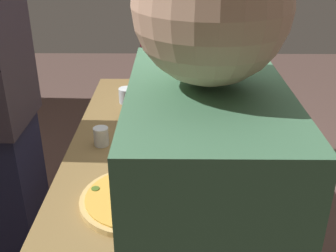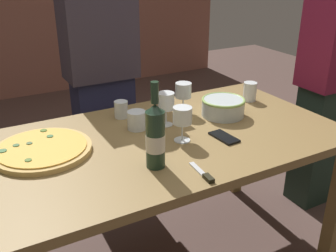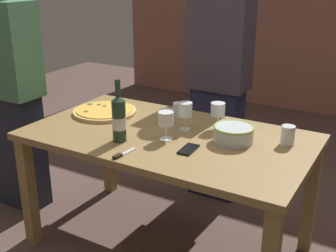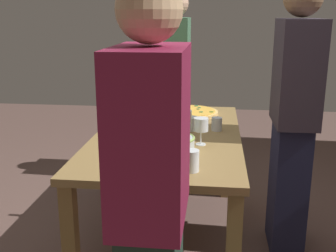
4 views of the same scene
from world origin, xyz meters
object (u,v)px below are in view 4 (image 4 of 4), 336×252
(person_host, at_px, (151,211))
(cup_spare, at_px, (192,161))
(cup_amber, at_px, (191,123))
(pizza_knife, at_px, (112,128))
(wine_glass_far_left, at_px, (185,118))
(dining_table, at_px, (168,147))
(cup_ceramic, at_px, (217,124))
(person_guest_right, at_px, (293,119))
(wine_glass_near_pizza, at_px, (201,125))
(person_guest_left, at_px, (175,86))
(cell_phone, at_px, (139,142))
(wine_bottle, at_px, (138,106))
(serving_bowl, at_px, (175,144))
(wine_glass_by_bottle, at_px, (155,117))
(pizza, at_px, (191,112))

(person_host, bearing_deg, cup_spare, -15.03)
(cup_amber, bearing_deg, pizza_knife, -85.52)
(wine_glass_far_left, relative_size, person_host, 0.10)
(dining_table, bearing_deg, cup_amber, 123.99)
(cup_ceramic, bearing_deg, person_host, -10.11)
(person_guest_right, bearing_deg, wine_glass_near_pizza, 21.06)
(dining_table, xyz_separation_m, person_guest_left, (-1.18, -0.07, 0.19))
(cup_ceramic, distance_m, pizza_knife, 0.68)
(cup_ceramic, xyz_separation_m, person_host, (1.27, -0.23, 0.02))
(cell_phone, bearing_deg, wine_bottle, 7.50)
(serving_bowl, xyz_separation_m, wine_glass_near_pizza, (-0.15, 0.14, 0.07))
(cup_amber, xyz_separation_m, pizza_knife, (0.04, -0.51, -0.04))
(dining_table, height_order, person_guest_left, person_guest_left)
(wine_glass_by_bottle, distance_m, wine_glass_far_left, 0.19)
(pizza_knife, distance_m, person_host, 1.30)
(wine_glass_near_pizza, distance_m, cell_phone, 0.38)
(wine_glass_far_left, xyz_separation_m, pizza_knife, (-0.10, -0.48, -0.11))
(wine_glass_far_left, distance_m, person_guest_right, 0.66)
(dining_table, height_order, wine_bottle, wine_bottle)
(cup_amber, bearing_deg, wine_glass_near_pizza, 14.36)
(wine_glass_by_bottle, bearing_deg, wine_bottle, -144.87)
(cell_phone, xyz_separation_m, person_guest_left, (-1.39, 0.07, 0.09))
(cup_ceramic, relative_size, person_guest_left, 0.05)
(person_guest_right, bearing_deg, person_host, 57.73)
(wine_glass_by_bottle, xyz_separation_m, cup_amber, (-0.12, 0.21, -0.07))
(pizza, xyz_separation_m, cup_spare, (1.16, 0.07, 0.04))
(dining_table, height_order, wine_glass_by_bottle, wine_glass_by_bottle)
(serving_bowl, bearing_deg, pizza, 177.85)
(cup_spare, xyz_separation_m, person_host, (0.55, -0.11, 0.01))
(dining_table, relative_size, wine_bottle, 4.67)
(cup_amber, height_order, cup_ceramic, cup_amber)
(wine_glass_by_bottle, xyz_separation_m, person_guest_right, (-0.06, 0.84, -0.01))
(dining_table, bearing_deg, wine_glass_near_pizza, 45.80)
(cell_phone, bearing_deg, cup_amber, -46.78)
(serving_bowl, relative_size, cup_spare, 2.11)
(cup_ceramic, relative_size, cell_phone, 0.60)
(pizza, bearing_deg, wine_glass_far_left, -0.05)
(wine_glass_by_bottle, height_order, cup_ceramic, wine_glass_by_bottle)
(cup_amber, relative_size, cell_phone, 0.61)
(pizza, height_order, person_host, person_host)
(cup_ceramic, relative_size, pizza_knife, 0.52)
(wine_glass_near_pizza, relative_size, person_guest_right, 0.09)
(wine_bottle, bearing_deg, cup_spare, 26.82)
(pizza, height_order, wine_glass_far_left, wine_glass_far_left)
(cell_phone, bearing_deg, serving_bowl, -128.38)
(wine_bottle, bearing_deg, serving_bowl, 28.90)
(person_guest_left, bearing_deg, pizza_knife, -18.37)
(cup_amber, distance_m, person_guest_right, 0.63)
(wine_glass_near_pizza, relative_size, wine_glass_by_bottle, 1.00)
(pizza, xyz_separation_m, serving_bowl, (0.90, -0.03, 0.04))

